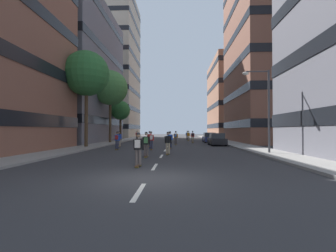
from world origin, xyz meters
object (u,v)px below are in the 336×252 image
streetlamp_right (264,102)px  skater_10 (119,138)px  parked_car_near (209,138)px  street_tree_near (120,111)px  street_tree_mid (110,88)px  skater_7 (138,147)px  skater_9 (176,137)px  skater_3 (149,138)px  street_tree_far (87,74)px  skater_1 (168,142)px  skater_6 (146,143)px  skater_4 (170,139)px  skater_5 (117,139)px  parked_car_mid (217,140)px  skater_11 (151,139)px  skater_12 (193,136)px  skater_8 (187,135)px  skater_0 (137,135)px  skater_2 (189,135)px

streetlamp_right → skater_10: size_ratio=3.65×
parked_car_near → street_tree_near: 15.81m
street_tree_mid → skater_7: bearing=-70.5°
skater_7 → skater_9: size_ratio=1.00×
skater_3 → skater_10: 3.61m
street_tree_far → skater_1: (9.08, -6.76, -6.99)m
skater_1 → skater_6: 2.40m
street_tree_far → skater_4: street_tree_far is taller
street_tree_mid → street_tree_far: street_tree_mid is taller
skater_6 → street_tree_mid: bearing=113.3°
streetlamp_right → skater_3: 12.94m
skater_4 → skater_5: size_ratio=1.00×
parked_car_mid → skater_11: size_ratio=2.47×
skater_9 → skater_10: (-6.49, -3.96, 0.00)m
parked_car_mid → skater_9: (-5.11, 1.29, 0.32)m
street_tree_near → streetlamp_right: 27.18m
parked_car_near → skater_12: size_ratio=2.47×
skater_1 → skater_7: 6.42m
skater_8 → skater_12: same height
parked_car_near → streetlamp_right: bearing=-83.7°
skater_0 → skater_4: same height
street_tree_mid → skater_0: 11.15m
street_tree_near → street_tree_mid: (0.00, -6.21, 2.78)m
skater_2 → skater_1: bearing=-96.4°
skater_6 → skater_12: (4.43, 19.42, 0.00)m
skater_2 → street_tree_far: bearing=-125.2°
street_tree_near → skater_7: size_ratio=3.83×
street_tree_near → skater_6: 25.51m
skater_9 → skater_11: same height
street_tree_near → skater_10: 14.35m
skater_7 → skater_9: (1.76, 18.94, 0.00)m
parked_car_near → skater_7: 25.61m
skater_0 → skater_11: (4.80, -19.71, 0.00)m
skater_0 → skater_6: same height
street_tree_near → skater_0: bearing=40.1°
street_tree_mid → skater_10: size_ratio=5.88×
parked_car_near → skater_11: 15.81m
parked_car_near → streetlamp_right: 18.22m
street_tree_mid → skater_8: bearing=40.8°
skater_11 → skater_3: bearing=99.2°
street_tree_mid → skater_10: 10.49m
street_tree_near → parked_car_near: bearing=-14.0°
parked_car_mid → skater_11: 10.15m
street_tree_far → skater_11: street_tree_far is taller
streetlamp_right → parked_car_mid: bearing=100.4°
skater_3 → skater_1: bearing=-73.5°
parked_car_near → skater_3: (-8.02, -10.19, 0.29)m
skater_2 → skater_8: size_ratio=1.00×
street_tree_mid → skater_0: (2.48, 8.30, -7.03)m
skater_0 → skater_1: size_ratio=1.00×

